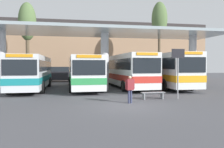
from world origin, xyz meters
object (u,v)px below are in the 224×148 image
transit_bus_far_right_bay (161,69)px  poplar_tree_behind_left (159,21)px  transit_bus_left_bay (32,71)px  waiting_bench_near_pillar (153,94)px  info_sign_platform (178,64)px  poplar_tree_behind_right (27,23)px  transit_bus_right_bay (126,70)px  parked_car_street (60,74)px  transit_bus_center_bay (83,71)px  pedestrian_waiting (130,87)px

transit_bus_far_right_bay → poplar_tree_behind_left: 9.65m
transit_bus_left_bay → waiting_bench_near_pillar: transit_bus_left_bay is taller
info_sign_platform → poplar_tree_behind_right: poplar_tree_behind_right is taller
waiting_bench_near_pillar → poplar_tree_behind_right: bearing=124.3°
transit_bus_left_bay → poplar_tree_behind_right: size_ratio=1.02×
waiting_bench_near_pillar → poplar_tree_behind_left: 17.86m
transit_bus_right_bay → parked_car_street: 11.86m
poplar_tree_behind_left → poplar_tree_behind_right: bearing=175.7°
info_sign_platform → poplar_tree_behind_right: (-12.43, 16.16, 5.29)m
transit_bus_center_bay → transit_bus_far_right_bay: 8.15m
transit_bus_left_bay → poplar_tree_behind_right: 10.46m
transit_bus_center_bay → transit_bus_right_bay: 4.35m
info_sign_platform → pedestrian_waiting: info_sign_platform is taller
transit_bus_left_bay → info_sign_platform: bearing=143.1°
info_sign_platform → pedestrian_waiting: (-3.55, -0.98, -1.37)m
parked_car_street → poplar_tree_behind_right: bearing=-157.4°
transit_bus_center_bay → info_sign_platform: 10.22m
poplar_tree_behind_right → info_sign_platform: bearing=-52.4°
transit_bus_center_bay → pedestrian_waiting: size_ratio=7.50×
info_sign_platform → transit_bus_right_bay: bearing=99.6°
pedestrian_waiting → transit_bus_center_bay: bearing=92.3°
transit_bus_center_bay → parked_car_street: size_ratio=2.71×
waiting_bench_near_pillar → transit_bus_center_bay: bearing=117.1°
transit_bus_left_bay → transit_bus_far_right_bay: size_ratio=0.85×
pedestrian_waiting → parked_car_street: size_ratio=0.36×
transit_bus_far_right_bay → transit_bus_center_bay: bearing=-0.3°
transit_bus_left_bay → waiting_bench_near_pillar: (8.87, -7.45, -1.38)m
transit_bus_center_bay → transit_bus_left_bay: bearing=6.9°
waiting_bench_near_pillar → pedestrian_waiting: pedestrian_waiting is taller
info_sign_platform → poplar_tree_behind_left: bearing=71.7°
transit_bus_center_bay → pedestrian_waiting: 9.68m
transit_bus_left_bay → pedestrian_waiting: transit_bus_left_bay is taller
transit_bus_left_bay → parked_car_street: transit_bus_left_bay is taller
transit_bus_far_right_bay → waiting_bench_near_pillar: bearing=64.4°
transit_bus_far_right_bay → poplar_tree_behind_left: poplar_tree_behind_left is taller
poplar_tree_behind_right → poplar_tree_behind_left: bearing=-4.3°
transit_bus_left_bay → transit_bus_center_bay: 4.76m
transit_bus_left_bay → parked_car_street: (2.01, 10.11, -0.71)m
poplar_tree_behind_right → transit_bus_right_bay: bearing=-35.3°
info_sign_platform → parked_car_street: size_ratio=0.75×
info_sign_platform → transit_bus_left_bay: bearing=143.5°
transit_bus_far_right_bay → parked_car_street: transit_bus_far_right_bay is taller
waiting_bench_near_pillar → poplar_tree_behind_right: 20.53m
transit_bus_far_right_bay → poplar_tree_behind_right: (-14.81, 7.96, 5.77)m
transit_bus_center_bay → poplar_tree_behind_left: bearing=-149.8°
info_sign_platform → poplar_tree_behind_right: 21.07m
transit_bus_center_bay → poplar_tree_behind_right: (-6.67, 7.75, 5.94)m
pedestrian_waiting → parked_car_street: parked_car_street is taller
transit_bus_right_bay → transit_bus_far_right_bay: transit_bus_far_right_bay is taller
poplar_tree_behind_left → transit_bus_left_bay: bearing=-155.3°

